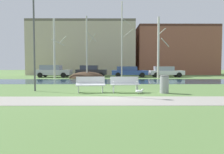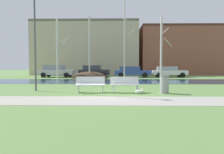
% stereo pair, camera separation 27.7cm
% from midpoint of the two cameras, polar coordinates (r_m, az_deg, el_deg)
% --- Properties ---
extents(ground_plane, '(120.00, 120.00, 0.00)m').
position_cam_midpoint_polar(ground_plane, '(20.87, 0.23, -1.05)').
color(ground_plane, '#5B7F42').
extents(paved_path_strip, '(60.00, 2.34, 0.01)m').
position_cam_midpoint_polar(paved_path_strip, '(9.00, -0.87, -6.35)').
color(paved_path_strip, '#9E998E').
rests_on(paved_path_strip, ground).
extents(river_band, '(80.00, 6.52, 0.01)m').
position_cam_midpoint_polar(river_band, '(20.32, 0.21, -1.15)').
color(river_band, '#284256').
rests_on(river_band, ground).
extents(soil_mound, '(4.27, 3.45, 1.58)m').
position_cam_midpoint_polar(soil_mound, '(25.51, -5.71, -0.34)').
color(soil_mound, '#423021').
rests_on(soil_mound, ground).
extents(bench_left, '(1.66, 0.75, 0.87)m').
position_cam_midpoint_polar(bench_left, '(11.77, -5.12, -1.87)').
color(bench_left, silver).
rests_on(bench_left, ground).
extents(bench_right, '(1.66, 0.75, 0.87)m').
position_cam_midpoint_polar(bench_right, '(11.72, 4.20, -1.89)').
color(bench_right, silver).
rests_on(bench_right, ground).
extents(trash_bin, '(0.50, 0.50, 0.95)m').
position_cam_midpoint_polar(trash_bin, '(11.68, 14.56, -1.88)').
color(trash_bin, gray).
rests_on(trash_bin, ground).
extents(seagull, '(0.48, 0.18, 0.27)m').
position_cam_midpoint_polar(seagull, '(11.21, 8.07, -3.87)').
color(seagull, white).
rests_on(seagull, ground).
extents(streetlamp, '(0.32, 0.32, 6.30)m').
position_cam_midpoint_polar(streetlamp, '(13.44, -19.51, 14.14)').
color(streetlamp, '#4C4C51').
rests_on(streetlamp, ground).
extents(birch_far_left, '(1.63, 2.76, 7.11)m').
position_cam_midpoint_polar(birch_far_left, '(26.48, -14.10, 7.53)').
color(birch_far_left, beige).
rests_on(birch_far_left, ground).
extents(birch_left, '(1.24, 2.13, 7.20)m').
position_cam_midpoint_polar(birch_left, '(24.85, -5.70, 8.03)').
color(birch_left, '#BCB7A8').
rests_on(birch_left, ground).
extents(birch_center_left, '(1.36, 2.35, 9.02)m').
position_cam_midpoint_polar(birch_center_left, '(25.41, 3.76, 9.99)').
color(birch_center_left, beige).
rests_on(birch_center_left, ground).
extents(birch_center, '(1.39, 2.10, 7.24)m').
position_cam_midpoint_polar(birch_center, '(25.79, 13.48, 7.81)').
color(birch_center, beige).
rests_on(birch_center, ground).
extents(parked_van_nearest_silver, '(4.60, 2.21, 1.59)m').
position_cam_midpoint_polar(parked_van_nearest_silver, '(28.59, -14.48, 1.59)').
color(parked_van_nearest_silver, '#B2B5BC').
rests_on(parked_van_nearest_silver, ground).
extents(parked_sedan_second_dark, '(4.12, 2.23, 1.55)m').
position_cam_midpoint_polar(parked_sedan_second_dark, '(28.49, -4.60, 1.65)').
color(parked_sedan_second_dark, '#282B30').
rests_on(parked_sedan_second_dark, ground).
extents(parked_hatch_third_blue, '(4.71, 2.24, 1.41)m').
position_cam_midpoint_polar(parked_hatch_third_blue, '(27.76, 5.65, 1.49)').
color(parked_hatch_third_blue, '#2D4793').
rests_on(parked_hatch_third_blue, ground).
extents(parked_wagon_fourth_white, '(4.46, 2.20, 1.41)m').
position_cam_midpoint_polar(parked_wagon_fourth_white, '(28.80, 15.27, 1.44)').
color(parked_wagon_fourth_white, silver).
rests_on(parked_wagon_fourth_white, ground).
extents(building_beige_block, '(17.54, 7.53, 8.94)m').
position_cam_midpoint_polar(building_beige_block, '(37.88, -6.59, 7.50)').
color(building_beige_block, '#BCAD8E').
rests_on(building_beige_block, ground).
extents(building_brick_low, '(13.33, 7.66, 8.28)m').
position_cam_midpoint_polar(building_brick_low, '(39.86, 17.41, 6.68)').
color(building_brick_low, brown).
rests_on(building_brick_low, ground).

